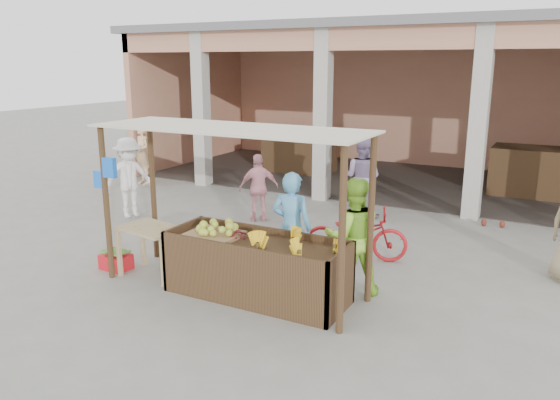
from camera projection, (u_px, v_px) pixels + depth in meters
The scene contains 19 objects.
ground at pixel (228, 289), 8.04m from camera, with size 60.00×60.00×0.00m, color slate.
market_building at pixel (406, 83), 14.98m from camera, with size 14.40×6.40×4.20m.
fruit_stall at pixel (257, 270), 7.71m from camera, with size 2.60×0.95×0.80m, color #4D391E.
stall_awning at pixel (226, 156), 7.61m from camera, with size 4.09×1.35×2.39m.
banana_heap at pixel (295, 244), 7.26m from camera, with size 1.07×0.59×0.20m, color yellow, non-canonical shape.
melon_tray at pixel (213, 231), 7.86m from camera, with size 0.75×0.65×0.20m.
berry_heap at pixel (238, 235), 7.77m from camera, with size 0.44×0.36×0.14m, color maroon.
side_table at pixel (152, 236), 8.43m from camera, with size 1.07×0.81×0.78m.
papaya_pile at pixel (151, 221), 8.37m from camera, with size 0.68×0.39×0.19m, color #4E9631, non-canonical shape.
red_crate at pixel (116, 262), 8.81m from camera, with size 0.47×0.34×0.24m, color red.
plantain_bundle at pixel (115, 252), 8.78m from camera, with size 0.37×0.26×0.07m, color #589737, non-canonical shape.
produce_sacks at pixel (494, 213), 11.00m from camera, with size 0.78×0.49×0.59m.
vendor_blue at pixel (292, 224), 8.15m from camera, with size 0.68×0.50×1.82m, color #5FB0E7.
vendor_green at pixel (353, 233), 7.73m from camera, with size 0.86×0.50×1.79m, color #98D538.
motorcycle at pixel (356, 233), 9.13m from camera, with size 1.79×0.62×0.94m, color #AA171C.
shopper_a at pixel (129, 175), 11.59m from camera, with size 1.19×0.60×1.86m, color white.
shopper_b at pixel (259, 186), 11.33m from camera, with size 0.89×0.47×1.52m, color pink.
shopper_e at pixel (142, 153), 14.71m from camera, with size 0.64×0.49×1.72m, color #F1BC86.
shopper_f at pixel (362, 174), 11.65m from camera, with size 0.92×0.53×1.88m, color gray.
Camera 1 is at (4.20, -6.22, 3.26)m, focal length 35.00 mm.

